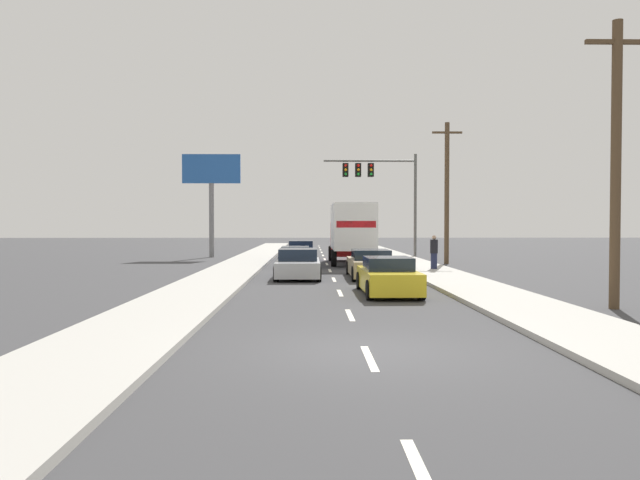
# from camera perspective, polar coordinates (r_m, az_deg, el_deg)

# --- Properties ---
(ground_plane) EXTENTS (140.00, 140.00, 0.00)m
(ground_plane) POSITION_cam_1_polar(r_m,az_deg,el_deg) (36.13, 0.64, -2.26)
(ground_plane) COLOR #3D3D3F
(sidewalk_right) EXTENTS (2.74, 80.00, 0.14)m
(sidewalk_right) POSITION_cam_1_polar(r_m,az_deg,el_deg) (31.69, 9.85, -2.69)
(sidewalk_right) COLOR #B2AFA8
(sidewalk_right) RESTS_ON ground_plane
(sidewalk_left) EXTENTS (2.74, 80.00, 0.14)m
(sidewalk_left) POSITION_cam_1_polar(r_m,az_deg,el_deg) (31.35, -8.12, -2.72)
(sidewalk_left) COLOR #B2AFA8
(sidewalk_left) RESTS_ON ground_plane
(lane_markings) EXTENTS (0.14, 62.00, 0.01)m
(lane_markings) POSITION_cam_1_polar(r_m,az_deg,el_deg) (35.54, 0.67, -2.32)
(lane_markings) COLOR silver
(lane_markings) RESTS_ON ground_plane
(car_blue) EXTENTS (1.91, 4.09, 1.31)m
(car_blue) POSITION_cam_1_polar(r_m,az_deg,el_deg) (39.07, -1.80, -1.12)
(car_blue) COLOR #1E389E
(car_blue) RESTS_ON ground_plane
(car_navy) EXTENTS (1.85, 4.56, 1.15)m
(car_navy) POSITION_cam_1_polar(r_m,az_deg,el_deg) (33.07, -2.38, -1.67)
(car_navy) COLOR #141E4C
(car_navy) RESTS_ON ground_plane
(car_silver) EXTENTS (1.99, 4.62, 1.30)m
(car_silver) POSITION_cam_1_polar(r_m,az_deg,el_deg) (26.37, -2.11, -2.36)
(car_silver) COLOR #B7BABF
(car_silver) RESTS_ON ground_plane
(box_truck) EXTENTS (2.58, 8.32, 3.56)m
(box_truck) POSITION_cam_1_polar(r_m,az_deg,el_deg) (35.54, 3.02, 0.97)
(box_truck) COLOR white
(box_truck) RESTS_ON ground_plane
(car_tan) EXTENTS (1.91, 4.65, 1.26)m
(car_tan) POSITION_cam_1_polar(r_m,az_deg,el_deg) (26.48, 4.85, -2.37)
(car_tan) COLOR tan
(car_tan) RESTS_ON ground_plane
(car_yellow) EXTENTS (1.88, 4.28, 1.26)m
(car_yellow) POSITION_cam_1_polar(r_m,az_deg,el_deg) (20.32, 6.55, -3.56)
(car_yellow) COLOR yellow
(car_yellow) RESTS_ON ground_plane
(traffic_signal_mast) EXTENTS (6.63, 0.69, 7.38)m
(traffic_signal_mast) POSITION_cam_1_polar(r_m,az_deg,el_deg) (42.52, 5.24, 5.91)
(traffic_signal_mast) COLOR #595B56
(traffic_signal_mast) RESTS_ON ground_plane
(utility_pole_near) EXTENTS (1.80, 0.28, 8.04)m
(utility_pole_near) POSITION_cam_1_polar(r_m,az_deg,el_deg) (18.63, 26.53, 6.84)
(utility_pole_near) COLOR brown
(utility_pole_near) RESTS_ON ground_plane
(utility_pole_mid) EXTENTS (1.80, 0.28, 8.48)m
(utility_pole_mid) POSITION_cam_1_polar(r_m,az_deg,el_deg) (36.54, 12.08, 4.61)
(utility_pole_mid) COLOR brown
(utility_pole_mid) RESTS_ON ground_plane
(roadside_billboard) EXTENTS (4.19, 0.36, 7.44)m
(roadside_billboard) POSITION_cam_1_polar(r_m,az_deg,el_deg) (43.78, -10.38, 5.36)
(roadside_billboard) COLOR slate
(roadside_billboard) RESTS_ON ground_plane
(pedestrian_near_corner) EXTENTS (0.38, 0.38, 1.69)m
(pedestrian_near_corner) POSITION_cam_1_polar(r_m,az_deg,el_deg) (30.37, 10.88, -1.15)
(pedestrian_near_corner) COLOR #1E233F
(pedestrian_near_corner) RESTS_ON sidewalk_right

